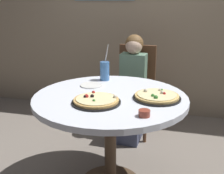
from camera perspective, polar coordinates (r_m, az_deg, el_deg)
dining_table at (r=2.05m, az=-0.35°, el=-4.69°), size 1.11×1.11×0.75m
chair_wooden at (r=3.04m, az=4.75°, el=0.47°), size 0.42×0.42×0.95m
diner_child at (r=2.88m, az=3.95°, el=-1.41°), size 0.27×0.42×1.08m
pizza_veggie at (r=1.86m, az=-3.25°, el=-2.79°), size 0.33×0.33×0.05m
pizza_cheese at (r=1.97m, az=9.14°, el=-1.91°), size 0.33×0.33×0.05m
soda_cup at (r=2.38m, az=-1.51°, el=3.31°), size 0.08×0.08×0.31m
sauce_bowl at (r=1.66m, az=6.62°, el=-5.35°), size 0.07×0.07×0.04m
plate_small at (r=2.24m, az=-4.23°, el=0.37°), size 0.18×0.18×0.01m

